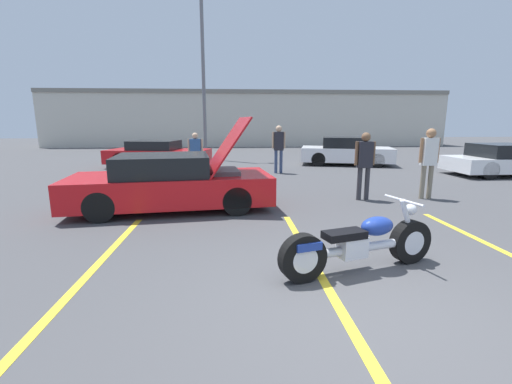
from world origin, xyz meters
name	(u,v)px	position (x,y,z in m)	size (l,w,h in m)	color
ground_plane	(366,312)	(0.00, 0.00, 0.00)	(80.00, 80.00, 0.00)	#474749
parking_stripe_foreground	(78,285)	(-3.32, 0.84, 0.00)	(0.12, 5.74, 0.01)	yellow
parking_stripe_middle	(322,277)	(-0.26, 0.84, 0.00)	(0.12, 5.74, 0.01)	yellow
far_building	(248,117)	(0.00, 25.99, 2.34)	(32.00, 4.20, 4.40)	beige
light_pole	(205,67)	(-2.72, 15.21, 4.70)	(1.21, 0.28, 8.63)	slate
motorcycle	(360,244)	(0.28, 1.01, 0.38)	(2.29, 0.94, 0.95)	black
show_car_hood_open	(172,183)	(-2.77, 4.59, 0.61)	(4.65, 2.38, 2.09)	red
parked_car_mid_row	(346,152)	(3.89, 12.41, 0.60)	(4.42, 2.83, 1.28)	white
parked_car_left_row	(158,154)	(-4.64, 12.12, 0.57)	(4.61, 2.59, 1.17)	red
parked_car_right_row	(504,161)	(8.74, 8.81, 0.55)	(4.09, 1.92, 1.17)	white
spectator_near_motorcycle	(365,160)	(1.95, 5.20, 1.02)	(0.52, 0.23, 1.72)	#333338
spectator_by_show_car	(429,157)	(3.64, 5.22, 1.09)	(0.52, 0.24, 1.81)	gray
spectator_midground	(196,152)	(-2.65, 8.73, 0.95)	(0.52, 0.21, 1.61)	#38476B
spectator_far_lot	(279,145)	(0.41, 9.98, 1.11)	(0.52, 0.24, 1.84)	#38476B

